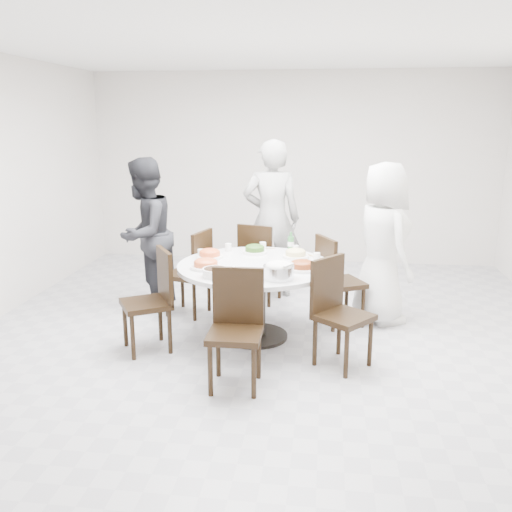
# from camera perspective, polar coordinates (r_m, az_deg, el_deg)

# --- Properties ---
(floor) EXTENTS (6.00, 6.00, 0.01)m
(floor) POSITION_cam_1_polar(r_m,az_deg,el_deg) (5.54, 1.67, -8.13)
(floor) COLOR #AFAFB4
(floor) RESTS_ON ground
(ceiling) EXTENTS (6.00, 6.00, 0.01)m
(ceiling) POSITION_cam_1_polar(r_m,az_deg,el_deg) (5.18, 1.91, 21.90)
(ceiling) COLOR white
(ceiling) RESTS_ON ground
(wall_back) EXTENTS (6.00, 0.01, 2.80)m
(wall_back) POSITION_cam_1_polar(r_m,az_deg,el_deg) (8.15, 3.90, 9.18)
(wall_back) COLOR silver
(wall_back) RESTS_ON ground
(wall_front) EXTENTS (6.00, 0.01, 2.80)m
(wall_front) POSITION_cam_1_polar(r_m,az_deg,el_deg) (2.27, -5.75, -3.86)
(wall_front) COLOR silver
(wall_front) RESTS_ON ground
(dining_table) EXTENTS (1.50, 1.50, 0.75)m
(dining_table) POSITION_cam_1_polar(r_m,az_deg,el_deg) (5.32, -0.07, -4.78)
(dining_table) COLOR silver
(dining_table) RESTS_ON floor
(chair_ne) EXTENTS (0.57, 0.57, 0.95)m
(chair_ne) POSITION_cam_1_polar(r_m,az_deg,el_deg) (5.70, 8.96, -2.59)
(chair_ne) COLOR black
(chair_ne) RESTS_ON floor
(chair_n) EXTENTS (0.52, 0.52, 0.95)m
(chair_n) POSITION_cam_1_polar(r_m,az_deg,el_deg) (6.37, 0.54, -0.65)
(chair_n) COLOR black
(chair_n) RESTS_ON floor
(chair_nw) EXTENTS (0.51, 0.51, 0.95)m
(chair_nw) POSITION_cam_1_polar(r_m,az_deg,el_deg) (5.99, -7.22, -1.73)
(chair_nw) COLOR black
(chair_nw) RESTS_ON floor
(chair_sw) EXTENTS (0.58, 0.58, 0.95)m
(chair_sw) POSITION_cam_1_polar(r_m,az_deg,el_deg) (5.11, -11.53, -4.72)
(chair_sw) COLOR black
(chair_sw) RESTS_ON floor
(chair_s) EXTENTS (0.43, 0.43, 0.95)m
(chair_s) POSITION_cam_1_polar(r_m,az_deg,el_deg) (4.32, -2.23, -7.96)
(chair_s) COLOR black
(chair_s) RESTS_ON floor
(chair_se) EXTENTS (0.59, 0.59, 0.95)m
(chair_se) POSITION_cam_1_polar(r_m,az_deg,el_deg) (4.74, 9.22, -6.09)
(chair_se) COLOR black
(chair_se) RESTS_ON floor
(diner_right) EXTENTS (0.84, 0.98, 1.69)m
(diner_right) POSITION_cam_1_polar(r_m,az_deg,el_deg) (5.80, 13.18, 1.28)
(diner_right) COLOR silver
(diner_right) RESTS_ON floor
(diner_middle) EXTENTS (0.73, 0.52, 1.89)m
(diner_middle) POSITION_cam_1_polar(r_m,az_deg,el_deg) (6.51, 1.66, 3.91)
(diner_middle) COLOR black
(diner_middle) RESTS_ON floor
(diner_left) EXTENTS (0.79, 0.93, 1.71)m
(diner_left) POSITION_cam_1_polar(r_m,az_deg,el_deg) (6.20, -11.66, 2.24)
(diner_left) COLOR black
(diner_left) RESTS_ON floor
(dish_greens) EXTENTS (0.26, 0.26, 0.07)m
(dish_greens) POSITION_cam_1_polar(r_m,az_deg,el_deg) (5.63, -0.12, 0.62)
(dish_greens) COLOR white
(dish_greens) RESTS_ON dining_table
(dish_pale) EXTENTS (0.26, 0.26, 0.07)m
(dish_pale) POSITION_cam_1_polar(r_m,az_deg,el_deg) (5.47, 4.19, 0.19)
(dish_pale) COLOR white
(dish_pale) RESTS_ON dining_table
(dish_orange) EXTENTS (0.27, 0.27, 0.07)m
(dish_orange) POSITION_cam_1_polar(r_m,az_deg,el_deg) (5.46, -4.89, 0.16)
(dish_orange) COLOR white
(dish_orange) RESTS_ON dining_table
(dish_redbrown) EXTENTS (0.28, 0.28, 0.07)m
(dish_redbrown) POSITION_cam_1_polar(r_m,az_deg,el_deg) (5.02, 4.90, -1.09)
(dish_redbrown) COLOR white
(dish_redbrown) RESTS_ON dining_table
(dish_tofu) EXTENTS (0.29, 0.29, 0.07)m
(dish_tofu) POSITION_cam_1_polar(r_m,az_deg,el_deg) (5.08, -5.31, -0.91)
(dish_tofu) COLOR white
(dish_tofu) RESTS_ON dining_table
(rice_bowl) EXTENTS (0.27, 0.27, 0.12)m
(rice_bowl) POSITION_cam_1_polar(r_m,az_deg,el_deg) (4.73, 2.40, -1.71)
(rice_bowl) COLOR silver
(rice_bowl) RESTS_ON dining_table
(soup_bowl) EXTENTS (0.24, 0.24, 0.07)m
(soup_bowl) POSITION_cam_1_polar(r_m,az_deg,el_deg) (4.81, -4.24, -1.75)
(soup_bowl) COLOR white
(soup_bowl) RESTS_ON dining_table
(beverage_bottle) EXTENTS (0.06, 0.06, 0.22)m
(beverage_bottle) POSITION_cam_1_polar(r_m,az_deg,el_deg) (5.65, 3.68, 1.44)
(beverage_bottle) COLOR #2C6E35
(beverage_bottle) RESTS_ON dining_table
(tea_cups) EXTENTS (0.07, 0.07, 0.08)m
(tea_cups) POSITION_cam_1_polar(r_m,az_deg,el_deg) (5.81, 1.04, 1.10)
(tea_cups) COLOR white
(tea_cups) RESTS_ON dining_table
(chopsticks) EXTENTS (0.24, 0.04, 0.01)m
(chopsticks) POSITION_cam_1_polar(r_m,az_deg,el_deg) (5.87, 0.43, 0.90)
(chopsticks) COLOR tan
(chopsticks) RESTS_ON dining_table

